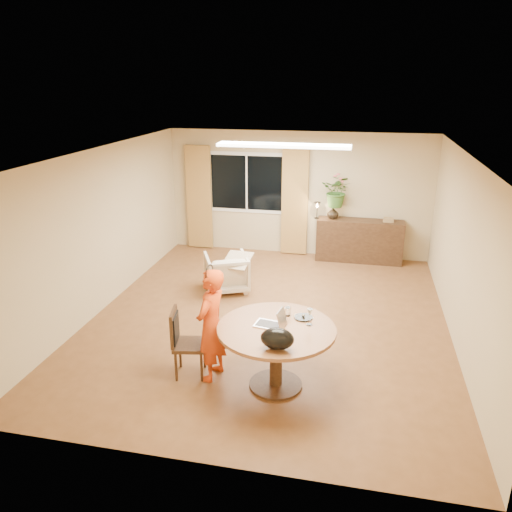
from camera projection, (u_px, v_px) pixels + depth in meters
The scene contains 24 objects.
floor at pixel (269, 318), 7.94m from camera, with size 6.50×6.50×0.00m, color brown.
ceiling at pixel (270, 154), 7.06m from camera, with size 6.50×6.50×0.00m, color white.
wall_back at pixel (298, 194), 10.49m from camera, with size 5.50×5.50×0.00m, color tan.
wall_left at pixel (102, 230), 8.04m from camera, with size 6.50×6.50×0.00m, color tan.
wall_right at pixel (463, 253), 6.96m from camera, with size 6.50×6.50×0.00m, color tan.
window at pixel (247, 183), 10.62m from camera, with size 1.70×0.03×1.30m.
curtain_left at pixel (199, 198), 10.88m from camera, with size 0.55×0.08×2.25m, color olive.
curtain_right at pixel (295, 202), 10.46m from camera, with size 0.55×0.08×2.25m, color olive.
ceiling_panel at pixel (284, 145), 8.17m from camera, with size 2.20×0.35×0.05m, color white.
dining_table at pixel (276, 340), 5.99m from camera, with size 1.43×1.43×0.81m.
dining_chair at pixel (190, 343), 6.30m from camera, with size 0.43×0.40×0.90m, color black, non-canonical shape.
child at pixel (211, 325), 6.16m from camera, with size 0.35×0.53×1.47m, color red.
laptop at pixel (269, 316), 5.95m from camera, with size 0.35×0.24×0.24m, color #B7B7BC, non-canonical shape.
tumbler at pixel (288, 312), 6.21m from camera, with size 0.08×0.08×0.11m, color white, non-canonical shape.
wine_glass at pixel (310, 317), 5.96m from camera, with size 0.08×0.08×0.21m, color white, non-canonical shape.
pot_lid at pixel (304, 317), 6.15m from camera, with size 0.23×0.23×0.04m, color white, non-canonical shape.
handbag at pixel (277, 339), 5.42m from camera, with size 0.37×0.22×0.25m, color black, non-canonical shape.
armchair at pixel (227, 272), 8.89m from camera, with size 0.72×0.74×0.67m, color beige.
throw at pixel (237, 256), 8.66m from camera, with size 0.45×0.55×0.03m, color beige, non-canonical shape.
sideboard at pixel (359, 241), 10.30m from camera, with size 1.75×0.43×0.88m, color black.
vase at pixel (333, 213), 10.22m from camera, with size 0.24×0.24×0.25m, color black.
bouquet at pixel (337, 191), 10.05m from camera, with size 0.59×0.51×0.66m, color #315D23.
book_stack at pixel (388, 220), 10.03m from camera, with size 0.21×0.16×0.09m, color olive, non-canonical shape.
desk_lamp at pixel (317, 210), 10.22m from camera, with size 0.15×0.15×0.36m, color black, non-canonical shape.
Camera 1 is at (1.29, -7.02, 3.61)m, focal length 35.00 mm.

